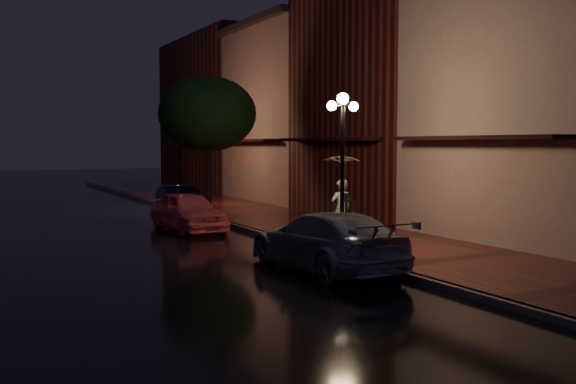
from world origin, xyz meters
TOP-DOWN VIEW (x-y plane):
  - ground at (0.00, 0.00)m, footprint 120.00×120.00m
  - sidewalk at (2.25, 0.00)m, footprint 4.50×60.00m
  - curb at (0.00, 0.00)m, footprint 0.25×60.00m
  - storefront_near at (7.00, -6.00)m, footprint 5.00×8.00m
  - storefront_mid at (7.00, 2.00)m, footprint 5.00×8.00m
  - storefront_far at (7.00, 10.00)m, footprint 5.00×8.00m
  - storefront_extra at (7.00, 20.00)m, footprint 5.00×12.00m
  - streetlamp_near at (0.35, -5.00)m, footprint 0.96×0.36m
  - streetlamp_far at (0.35, 9.00)m, footprint 0.96×0.36m
  - street_tree at (0.61, 5.99)m, footprint 4.16×4.16m
  - pink_car at (-1.76, 1.79)m, footprint 1.92×4.22m
  - navy_car at (-0.60, 6.14)m, footprint 1.74×4.09m
  - silver_car at (-1.13, -6.58)m, footprint 2.17×5.03m
  - woman_with_umbrella at (1.17, -3.67)m, footprint 1.08×1.11m
  - parking_meter at (1.00, -4.20)m, footprint 0.17×0.15m

SIDE VIEW (x-z plane):
  - ground at x=0.00m, z-range 0.00..0.00m
  - sidewalk at x=2.25m, z-range 0.00..0.15m
  - curb at x=0.00m, z-range 0.00..0.15m
  - navy_car at x=-0.60m, z-range 0.00..1.31m
  - pink_car at x=-1.76m, z-range 0.00..1.40m
  - silver_car at x=-1.13m, z-range 0.00..1.44m
  - parking_meter at x=1.00m, z-range 0.31..1.80m
  - woman_with_umbrella at x=1.17m, z-range 0.57..3.18m
  - streetlamp_near at x=0.35m, z-range 0.45..4.76m
  - streetlamp_far at x=0.35m, z-range 0.45..4.76m
  - street_tree at x=0.61m, z-range 1.34..7.14m
  - storefront_near at x=7.00m, z-range 0.00..8.50m
  - storefront_far at x=7.00m, z-range 0.00..9.00m
  - storefront_extra at x=7.00m, z-range 0.00..10.00m
  - storefront_mid at x=7.00m, z-range 0.00..11.00m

